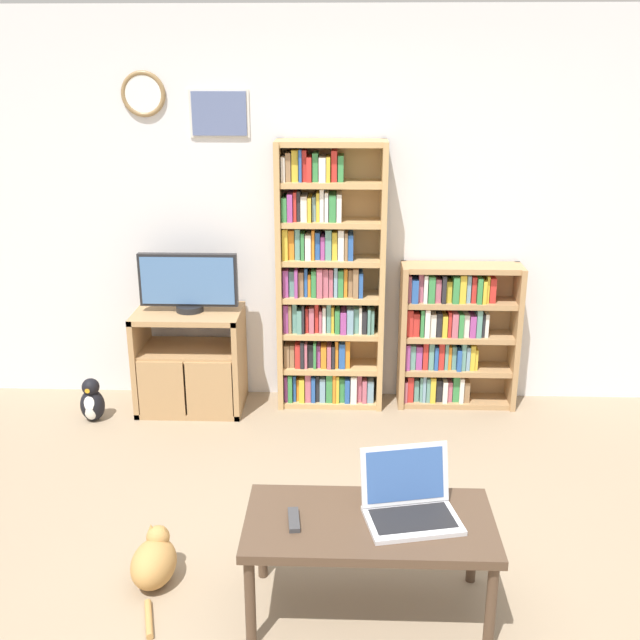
# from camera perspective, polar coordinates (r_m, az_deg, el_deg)

# --- Properties ---
(ground_plane) EXTENTS (18.00, 18.00, 0.00)m
(ground_plane) POSITION_cam_1_polar(r_m,az_deg,el_deg) (3.41, 0.83, -22.16)
(ground_plane) COLOR gray
(wall_back) EXTENTS (5.66, 0.09, 2.60)m
(wall_back) POSITION_cam_1_polar(r_m,az_deg,el_deg) (5.05, 1.40, 8.18)
(wall_back) COLOR silver
(wall_back) RESTS_ON ground_plane
(tv_stand) EXTENTS (0.71, 0.46, 0.69)m
(tv_stand) POSITION_cam_1_polar(r_m,az_deg,el_deg) (5.14, -9.86, -3.05)
(tv_stand) COLOR tan
(tv_stand) RESTS_ON ground_plane
(television) EXTENTS (0.65, 0.18, 0.39)m
(television) POSITION_cam_1_polar(r_m,az_deg,el_deg) (4.97, -10.00, 2.83)
(television) COLOR black
(television) RESTS_ON tv_stand
(bookshelf_tall) EXTENTS (0.71, 0.27, 1.80)m
(bookshelf_tall) POSITION_cam_1_polar(r_m,az_deg,el_deg) (4.99, 0.48, 2.62)
(bookshelf_tall) COLOR tan
(bookshelf_tall) RESTS_ON ground_plane
(bookshelf_short) EXTENTS (0.80, 0.25, 0.99)m
(bookshelf_short) POSITION_cam_1_polar(r_m,az_deg,el_deg) (5.16, 9.95, -1.11)
(bookshelf_short) COLOR tan
(bookshelf_short) RESTS_ON ground_plane
(coffee_table) EXTENTS (1.04, 0.52, 0.46)m
(coffee_table) POSITION_cam_1_polar(r_m,az_deg,el_deg) (3.23, 3.78, -15.69)
(coffee_table) COLOR #4C3828
(coffee_table) RESTS_ON ground_plane
(laptop) EXTENTS (0.43, 0.37, 0.27)m
(laptop) POSITION_cam_1_polar(r_m,az_deg,el_deg) (3.21, 6.82, -13.54)
(laptop) COLOR silver
(laptop) RESTS_ON coffee_table
(remote_near_laptop) EXTENTS (0.06, 0.16, 0.02)m
(remote_near_laptop) POSITION_cam_1_polar(r_m,az_deg,el_deg) (3.18, -2.01, -14.97)
(remote_near_laptop) COLOR #38383A
(remote_near_laptop) RESTS_ON coffee_table
(cat) EXTENTS (0.22, 0.51, 0.26)m
(cat) POSITION_cam_1_polar(r_m,az_deg,el_deg) (3.64, -12.49, -17.49)
(cat) COLOR #B78447
(cat) RESTS_ON ground_plane
(penguin_figurine) EXTENTS (0.16, 0.14, 0.30)m
(penguin_figurine) POSITION_cam_1_polar(r_m,az_deg,el_deg) (5.18, -16.99, -5.97)
(penguin_figurine) COLOR black
(penguin_figurine) RESTS_ON ground_plane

